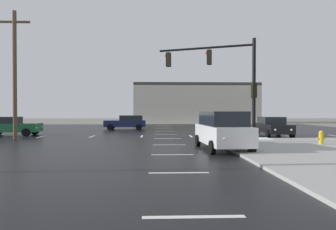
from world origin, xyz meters
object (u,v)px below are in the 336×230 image
Objects in this scene: sedan_green at (10,126)px; sedan_navy at (127,122)px; utility_pole_mid at (15,72)px; traffic_signal_mast at (226,74)px; fire_hydrant at (321,137)px; sedan_black at (273,126)px; suv_white at (222,129)px.

sedan_navy is at bearing 38.88° from sedan_green.
utility_pole_mid reaches higher than sedan_navy.
traffic_signal_mast is 1.41× the size of sedan_navy.
sedan_black is at bearing 91.26° from fire_hydrant.
sedan_navy is at bearing 129.59° from fire_hydrant.
utility_pole_mid is at bearing -59.53° from sedan_green.
sedan_black is 1.01× the size of sedan_green.
utility_pole_mid is (-19.82, 4.79, 4.32)m from fire_hydrant.
suv_white is 0.53× the size of utility_pole_mid.
suv_white reaches higher than sedan_black.
fire_hydrant is 0.17× the size of sedan_navy.
fire_hydrant is 20.30m from sedan_navy.
sedan_black is at bearing 5.56° from utility_pole_mid.
sedan_black is at bearing 143.28° from sedan_navy.
utility_pole_mid is (-14.70, 2.85, 0.39)m from traffic_signal_mast.
utility_pole_mid is at bearing -79.81° from sedan_black.
fire_hydrant is at bearing 127.82° from sedan_navy.
fire_hydrant is (5.12, -1.95, -3.93)m from traffic_signal_mast.
fire_hydrant is at bearing 97.31° from suv_white.
utility_pole_mid is (2.04, -3.27, 4.01)m from sedan_green.
sedan_green reaches higher than fire_hydrant.
traffic_signal_mast is at bearing -10.95° from utility_pole_mid.
suv_white is at bearing -23.64° from utility_pole_mid.
sedan_navy is (-12.94, 15.64, 0.32)m from fire_hydrant.
sedan_green is 18.32m from suv_white.
traffic_signal_mast reaches higher than fire_hydrant.
sedan_black is 21.75m from sedan_green.
fire_hydrant is at bearing 5.89° from sedan_black.
utility_pole_mid reaches higher than traffic_signal_mast.
sedan_navy is at bearing -120.31° from sedan_black.
traffic_signal_mast reaches higher than sedan_black.
sedan_green is 0.93× the size of suv_white.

